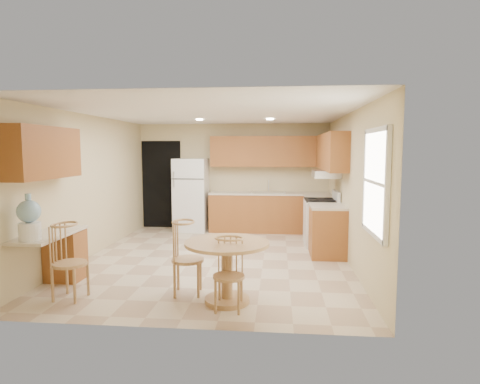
# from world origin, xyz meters

# --- Properties ---
(floor) EXTENTS (5.50, 5.50, 0.00)m
(floor) POSITION_xyz_m (0.00, 0.00, 0.00)
(floor) COLOR #C8B291
(floor) RESTS_ON ground
(ceiling) EXTENTS (4.50, 5.50, 0.02)m
(ceiling) POSITION_xyz_m (0.00, 0.00, 2.50)
(ceiling) COLOR white
(ceiling) RESTS_ON wall_back
(wall_back) EXTENTS (4.50, 0.02, 2.50)m
(wall_back) POSITION_xyz_m (0.00, 2.75, 1.25)
(wall_back) COLOR #C8B787
(wall_back) RESTS_ON floor
(wall_front) EXTENTS (4.50, 0.02, 2.50)m
(wall_front) POSITION_xyz_m (0.00, -2.75, 1.25)
(wall_front) COLOR #C8B787
(wall_front) RESTS_ON floor
(wall_left) EXTENTS (0.02, 5.50, 2.50)m
(wall_left) POSITION_xyz_m (-2.25, 0.00, 1.25)
(wall_left) COLOR #C8B787
(wall_left) RESTS_ON floor
(wall_right) EXTENTS (0.02, 5.50, 2.50)m
(wall_right) POSITION_xyz_m (2.25, 0.00, 1.25)
(wall_right) COLOR #C8B787
(wall_right) RESTS_ON floor
(doorway) EXTENTS (0.90, 0.02, 2.10)m
(doorway) POSITION_xyz_m (-1.75, 2.73, 1.05)
(doorway) COLOR black
(doorway) RESTS_ON floor
(base_cab_back) EXTENTS (2.75, 0.60, 0.87)m
(base_cab_back) POSITION_xyz_m (0.88, 2.45, 0.43)
(base_cab_back) COLOR #9F5C28
(base_cab_back) RESTS_ON floor
(counter_back) EXTENTS (2.75, 0.63, 0.04)m
(counter_back) POSITION_xyz_m (0.88, 2.45, 0.89)
(counter_back) COLOR beige
(counter_back) RESTS_ON base_cab_back
(base_cab_right_a) EXTENTS (0.60, 0.59, 0.87)m
(base_cab_right_a) POSITION_xyz_m (1.95, 1.85, 0.43)
(base_cab_right_a) COLOR #9F5C28
(base_cab_right_a) RESTS_ON floor
(counter_right_a) EXTENTS (0.63, 0.59, 0.04)m
(counter_right_a) POSITION_xyz_m (1.95, 1.85, 0.89)
(counter_right_a) COLOR beige
(counter_right_a) RESTS_ON base_cab_right_a
(base_cab_right_b) EXTENTS (0.60, 0.80, 0.87)m
(base_cab_right_b) POSITION_xyz_m (1.95, 0.40, 0.43)
(base_cab_right_b) COLOR #9F5C28
(base_cab_right_b) RESTS_ON floor
(counter_right_b) EXTENTS (0.63, 0.80, 0.04)m
(counter_right_b) POSITION_xyz_m (1.95, 0.40, 0.89)
(counter_right_b) COLOR beige
(counter_right_b) RESTS_ON base_cab_right_b
(upper_cab_back) EXTENTS (2.75, 0.33, 0.70)m
(upper_cab_back) POSITION_xyz_m (0.88, 2.58, 1.85)
(upper_cab_back) COLOR #9F5C28
(upper_cab_back) RESTS_ON wall_back
(upper_cab_right) EXTENTS (0.33, 2.42, 0.70)m
(upper_cab_right) POSITION_xyz_m (2.08, 1.21, 1.85)
(upper_cab_right) COLOR #9F5C28
(upper_cab_right) RESTS_ON wall_right
(upper_cab_left) EXTENTS (0.33, 1.40, 0.70)m
(upper_cab_left) POSITION_xyz_m (-2.08, -1.60, 1.85)
(upper_cab_left) COLOR #9F5C28
(upper_cab_left) RESTS_ON wall_left
(sink) EXTENTS (0.78, 0.44, 0.01)m
(sink) POSITION_xyz_m (0.85, 2.45, 0.91)
(sink) COLOR silver
(sink) RESTS_ON counter_back
(range_hood) EXTENTS (0.50, 0.76, 0.14)m
(range_hood) POSITION_xyz_m (2.00, 1.18, 1.42)
(range_hood) COLOR silver
(range_hood) RESTS_ON upper_cab_right
(desk_pedestal) EXTENTS (0.48, 0.42, 0.72)m
(desk_pedestal) POSITION_xyz_m (-2.00, -1.32, 0.36)
(desk_pedestal) COLOR #9F5C28
(desk_pedestal) RESTS_ON floor
(desk_top) EXTENTS (0.50, 1.20, 0.04)m
(desk_top) POSITION_xyz_m (-2.00, -1.70, 0.75)
(desk_top) COLOR beige
(desk_top) RESTS_ON desk_pedestal
(window) EXTENTS (0.06, 1.12, 1.30)m
(window) POSITION_xyz_m (2.23, -1.85, 1.50)
(window) COLOR white
(window) RESTS_ON wall_right
(can_light_a) EXTENTS (0.14, 0.14, 0.02)m
(can_light_a) POSITION_xyz_m (-0.50, 1.20, 2.48)
(can_light_a) COLOR white
(can_light_a) RESTS_ON ceiling
(can_light_b) EXTENTS (0.14, 0.14, 0.02)m
(can_light_b) POSITION_xyz_m (0.90, 1.20, 2.48)
(can_light_b) COLOR white
(can_light_b) RESTS_ON ceiling
(refrigerator) EXTENTS (0.74, 0.72, 1.69)m
(refrigerator) POSITION_xyz_m (-0.95, 2.40, 0.84)
(refrigerator) COLOR white
(refrigerator) RESTS_ON floor
(stove) EXTENTS (0.65, 0.76, 1.09)m
(stove) POSITION_xyz_m (1.92, 1.18, 0.47)
(stove) COLOR white
(stove) RESTS_ON floor
(dining_table) EXTENTS (1.04, 1.04, 0.77)m
(dining_table) POSITION_xyz_m (0.45, -1.97, 0.50)
(dining_table) COLOR tan
(dining_table) RESTS_ON floor
(chair_table_a) EXTENTS (0.42, 0.55, 0.96)m
(chair_table_a) POSITION_xyz_m (-0.10, -1.81, 0.58)
(chair_table_a) COLOR tan
(chair_table_a) RESTS_ON floor
(chair_table_b) EXTENTS (0.38, 0.38, 0.85)m
(chair_table_b) POSITION_xyz_m (0.50, -2.28, 0.52)
(chair_table_b) COLOR tan
(chair_table_b) RESTS_ON floor
(chair_desk) EXTENTS (0.42, 0.55, 0.96)m
(chair_desk) POSITION_xyz_m (-1.55, -2.12, 0.58)
(chair_desk) COLOR tan
(chair_desk) RESTS_ON floor
(water_crock) EXTENTS (0.28, 0.28, 0.58)m
(water_crock) POSITION_xyz_m (-2.00, -2.12, 1.03)
(water_crock) COLOR white
(water_crock) RESTS_ON desk_top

